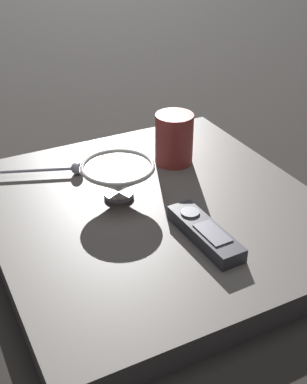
% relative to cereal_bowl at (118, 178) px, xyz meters
% --- Properties ---
extents(ground_plane, '(6.00, 6.00, 0.00)m').
position_rel_cereal_bowl_xyz_m(ground_plane, '(-0.05, -0.04, -0.08)').
color(ground_plane, black).
extents(table, '(0.58, 0.55, 0.04)m').
position_rel_cereal_bowl_xyz_m(table, '(-0.05, -0.04, -0.06)').
color(table, '#5B5651').
rests_on(table, ground).
extents(cereal_bowl, '(0.13, 0.13, 0.06)m').
position_rel_cereal_bowl_xyz_m(cereal_bowl, '(0.00, 0.00, 0.00)').
color(cereal_bowl, beige).
rests_on(cereal_bowl, table).
extents(coffee_mug, '(0.07, 0.07, 0.10)m').
position_rel_cereal_bowl_xyz_m(coffee_mug, '(0.07, -0.15, 0.01)').
color(coffee_mug, '#A53833').
rests_on(coffee_mug, table).
extents(teaspoon, '(0.06, 0.14, 0.02)m').
position_rel_cereal_bowl_xyz_m(teaspoon, '(0.12, 0.06, -0.02)').
color(teaspoon, '#A3A5B2').
rests_on(teaspoon, table).
extents(tv_remote_near, '(0.16, 0.05, 0.03)m').
position_rel_cereal_bowl_xyz_m(tv_remote_near, '(-0.18, -0.07, -0.02)').
color(tv_remote_near, '#38383D').
rests_on(tv_remote_near, table).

